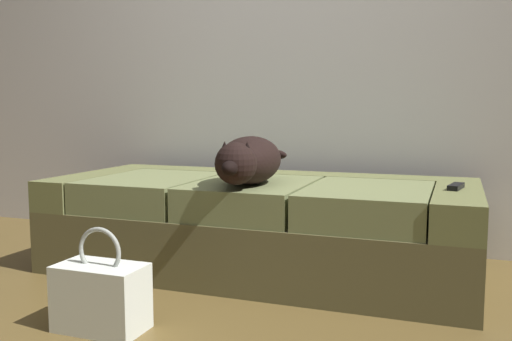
# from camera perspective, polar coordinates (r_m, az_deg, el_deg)

# --- Properties ---
(back_wall) EXTENTS (6.40, 0.10, 2.80)m
(back_wall) POSITION_cam_1_polar(r_m,az_deg,el_deg) (3.34, 4.32, 16.80)
(back_wall) COLOR silver
(back_wall) RESTS_ON ground
(couch) EXTENTS (2.04, 0.90, 0.45)m
(couch) POSITION_cam_1_polar(r_m,az_deg,el_deg) (2.73, 0.37, -5.67)
(couch) COLOR brown
(couch) RESTS_ON ground
(dog_dark) EXTENTS (0.32, 0.65, 0.22)m
(dog_dark) POSITION_cam_1_polar(r_m,az_deg,el_deg) (2.49, -0.84, 1.04)
(dog_dark) COLOR black
(dog_dark) RESTS_ON couch
(tv_remote) EXTENTS (0.07, 0.16, 0.02)m
(tv_remote) POSITION_cam_1_polar(r_m,az_deg,el_deg) (2.52, 20.05, -1.57)
(tv_remote) COLOR black
(tv_remote) RESTS_ON couch
(handbag) EXTENTS (0.32, 0.18, 0.38)m
(handbag) POSITION_cam_1_polar(r_m,az_deg,el_deg) (2.10, -15.79, -12.41)
(handbag) COLOR silver
(handbag) RESTS_ON ground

